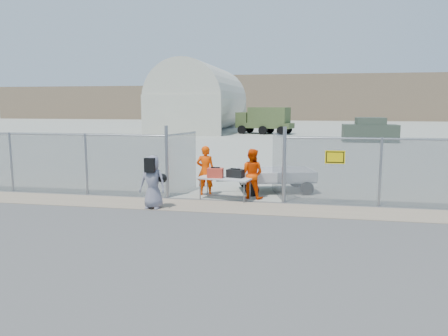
% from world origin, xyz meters
% --- Properties ---
extents(ground, '(160.00, 160.00, 0.00)m').
position_xyz_m(ground, '(0.00, 0.00, 0.00)').
color(ground, '#4B4B4B').
extents(tarmac_inside, '(160.00, 80.00, 0.01)m').
position_xyz_m(tarmac_inside, '(0.00, 42.00, 0.01)').
color(tarmac_inside, '#9B9D8E').
rests_on(tarmac_inside, ground).
extents(dirt_strip, '(44.00, 1.60, 0.01)m').
position_xyz_m(dirt_strip, '(0.00, 1.00, 0.01)').
color(dirt_strip, gray).
rests_on(dirt_strip, ground).
extents(distant_hills, '(140.00, 6.00, 9.00)m').
position_xyz_m(distant_hills, '(5.00, 78.00, 4.50)').
color(distant_hills, '#7F684F').
rests_on(distant_hills, ground).
extents(chain_link_fence, '(40.00, 0.20, 2.20)m').
position_xyz_m(chain_link_fence, '(0.00, 2.00, 1.10)').
color(chain_link_fence, gray).
rests_on(chain_link_fence, ground).
extents(quonset_hangar, '(9.00, 18.00, 8.00)m').
position_xyz_m(quonset_hangar, '(-10.00, 40.00, 4.00)').
color(quonset_hangar, beige).
rests_on(quonset_hangar, ground).
extents(folding_table, '(1.90, 1.10, 0.76)m').
position_xyz_m(folding_table, '(0.02, 2.10, 0.38)').
color(folding_table, silver).
rests_on(folding_table, ground).
extents(orange_bag, '(0.52, 0.36, 0.32)m').
position_xyz_m(orange_bag, '(-0.30, 2.03, 0.92)').
color(orange_bag, red).
rests_on(orange_bag, folding_table).
extents(black_duffel, '(0.63, 0.46, 0.27)m').
position_xyz_m(black_duffel, '(0.36, 2.20, 0.90)').
color(black_duffel, black).
rests_on(black_duffel, folding_table).
extents(security_worker_left, '(0.66, 0.45, 1.77)m').
position_xyz_m(security_worker_left, '(-0.80, 2.67, 0.89)').
color(security_worker_left, '#FE4401').
rests_on(security_worker_left, ground).
extents(security_worker_right, '(0.97, 0.83, 1.72)m').
position_xyz_m(security_worker_right, '(0.88, 2.45, 0.86)').
color(security_worker_right, '#FE4401').
rests_on(security_worker_right, ground).
extents(visitor, '(0.83, 0.56, 1.67)m').
position_xyz_m(visitor, '(-1.95, 0.43, 0.83)').
color(visitor, slate).
rests_on(visitor, ground).
extents(utility_trailer, '(3.99, 2.79, 0.88)m').
position_xyz_m(utility_trailer, '(1.58, 3.80, 0.44)').
color(utility_trailer, silver).
rests_on(utility_trailer, ground).
extents(military_truck, '(6.40, 3.65, 2.88)m').
position_xyz_m(military_truck, '(-1.82, 35.40, 1.44)').
color(military_truck, '#4B5C2F').
rests_on(military_truck, ground).
extents(parked_vehicle_near, '(4.55, 2.12, 2.04)m').
position_xyz_m(parked_vehicle_near, '(7.97, 26.66, 1.02)').
color(parked_vehicle_near, '#384335').
rests_on(parked_vehicle_near, ground).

